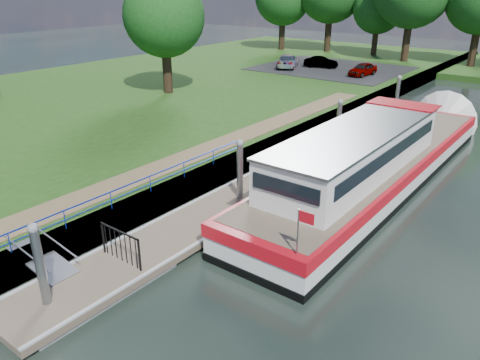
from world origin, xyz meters
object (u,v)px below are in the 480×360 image
Objects in this scene: pontoon at (295,171)px; car_c at (288,61)px; car_a at (363,69)px; barge at (380,159)px; car_b at (321,62)px.

pontoon is 26.91m from car_c.
car_c reaches higher than car_a.
car_b is (-15.57, 22.82, 0.30)m from barge.
barge is (3.60, 1.73, 0.90)m from pontoon.
car_b is at bearing 124.31° from barge.
barge is at bearing -160.30° from car_b.
pontoon is 4.09m from barge.
barge reaches higher than car_b.
car_c is at bearing 112.46° from car_b.
car_b is 3.35m from car_c.
car_b is at bearing 170.03° from car_a.
car_a is at bearing -121.62° from car_b.
car_a is 5.48m from car_b.
car_b is (-5.24, 1.60, -0.03)m from car_a.
car_c is (-2.68, -2.02, 0.10)m from car_b.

